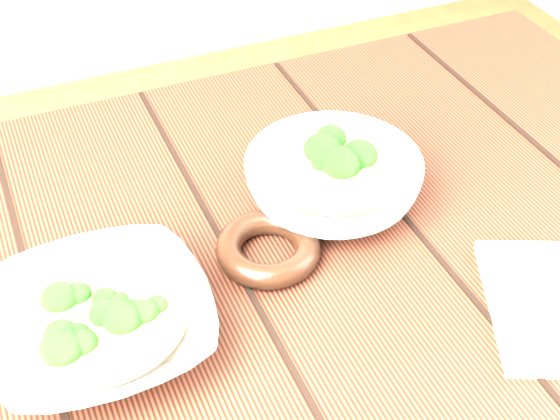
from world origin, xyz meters
The scene contains 4 objects.
table centered at (0.00, 0.00, 0.63)m, with size 1.20×0.80×0.75m.
soup_bowl_front centered at (-0.17, -0.01, 0.78)m, with size 0.21×0.21×0.06m.
soup_bowl_back centered at (0.11, 0.08, 0.78)m, with size 0.25×0.25×0.07m.
trivet centered at (0.02, 0.03, 0.76)m, with size 0.11×0.11×0.03m, color black.
Camera 1 is at (-0.20, -0.51, 1.32)m, focal length 50.00 mm.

